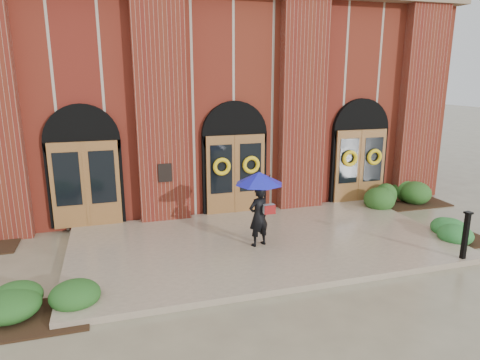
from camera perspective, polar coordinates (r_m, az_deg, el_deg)
name	(u,v)px	position (r m, az deg, el deg)	size (l,w,h in m)	color
ground	(264,247)	(11.56, 3.23, -8.96)	(90.00, 90.00, 0.00)	gray
landing	(262,243)	(11.66, 2.98, -8.35)	(10.00, 5.30, 0.15)	tan
church_building	(197,97)	(19.16, -5.79, 10.93)	(16.20, 12.53, 7.00)	#602214
man_with_umbrella	(259,194)	(10.86, 2.55, -1.94)	(1.53, 1.53, 1.97)	black
metal_post	(466,234)	(11.64, 27.87, -6.41)	(0.18, 0.18, 1.18)	black
hedge_wall_right	(403,194)	(16.11, 20.92, -1.79)	(2.95, 1.18, 0.76)	#244D1B
hedge_front_left	(46,305)	(9.19, -24.42, -14.97)	(1.42, 1.21, 0.50)	#1F4A19
hedge_front_right	(458,230)	(13.46, 27.04, -6.02)	(1.43, 1.22, 0.51)	#226028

